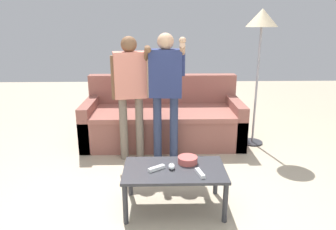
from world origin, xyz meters
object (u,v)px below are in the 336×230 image
player_center (166,83)px  game_remote_wand_far (200,173)px  coffee_table (174,174)px  floor_lamp (262,26)px  game_remote_wand_near (157,168)px  couch (163,120)px  player_left (130,84)px  game_remote_nunchuk (172,166)px  snack_bowl (188,160)px

player_center → game_remote_wand_far: bearing=-77.1°
coffee_table → floor_lamp: 2.28m
player_center → game_remote_wand_far: size_ratio=9.70×
game_remote_wand_near → coffee_table: bearing=6.5°
couch → game_remote_wand_far: size_ratio=13.74×
coffee_table → game_remote_wand_near: bearing=-173.5°
floor_lamp → game_remote_wand_near: 2.34m
player_left → floor_lamp: bearing=15.7°
player_left → game_remote_wand_far: (0.67, -1.21, -0.52)m
couch → coffee_table: bearing=-87.1°
game_remote_wand_near → player_left: bearing=105.6°
floor_lamp → game_remote_wand_near: (-1.31, -1.56, -1.17)m
player_center → game_remote_wand_far: 1.31m
game_remote_nunchuk → floor_lamp: bearing=52.7°
snack_bowl → couch: bearing=97.6°
coffee_table → snack_bowl: bearing=42.1°
floor_lamp → game_remote_wand_far: (-0.94, -1.66, -1.17)m
player_left → game_remote_wand_near: player_left is taller
player_left → player_center: bearing=-6.3°
game_remote_nunchuk → game_remote_wand_near: size_ratio=0.59×
couch → coffee_table: (0.08, -1.69, 0.04)m
player_left → game_remote_wand_far: 1.48m
player_center → game_remote_wand_far: (0.27, -1.16, -0.55)m
game_remote_wand_near → couch: bearing=87.6°
couch → game_remote_nunchuk: size_ratio=24.12×
floor_lamp → player_center: (-1.21, -0.50, -0.62)m
coffee_table → game_remote_wand_near: (-0.16, -0.02, 0.06)m
game_remote_wand_far → game_remote_wand_near: bearing=164.6°
player_center → game_remote_wand_near: size_ratio=10.07×
snack_bowl → game_remote_nunchuk: bearing=-142.7°
game_remote_nunchuk → game_remote_wand_near: (-0.13, -0.02, -0.01)m
floor_lamp → player_center: floor_lamp is taller
couch → game_remote_wand_far: couch is taller
snack_bowl → game_remote_wand_near: (-0.28, -0.13, -0.01)m
snack_bowl → game_remote_wand_far: bearing=-70.1°
coffee_table → game_remote_nunchuk: (-0.02, -0.00, 0.07)m
floor_lamp → game_remote_wand_near: size_ratio=11.90×
game_remote_nunchuk → player_center: bearing=91.8°
coffee_table → floor_lamp: bearing=53.3°
snack_bowl → floor_lamp: size_ratio=0.10×
couch → game_remote_nunchuk: couch is taller
coffee_table → game_remote_wand_near: size_ratio=5.98×
couch → game_remote_wand_near: 1.71m
floor_lamp → player_center: size_ratio=1.18×
floor_lamp → couch: bearing=173.0°
floor_lamp → game_remote_wand_far: bearing=-119.6°
game_remote_wand_far → coffee_table: bearing=150.5°
player_left → game_remote_wand_near: 1.26m
coffee_table → player_left: (-0.46, 1.09, 0.59)m
couch → floor_lamp: bearing=-7.0°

